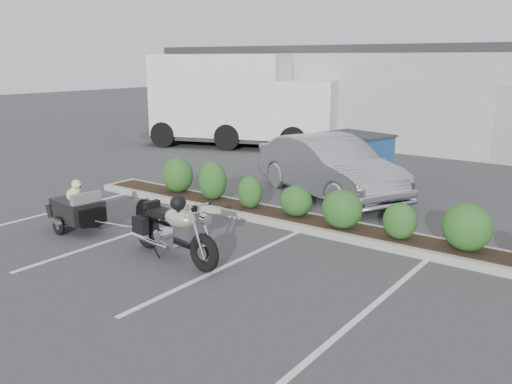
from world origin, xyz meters
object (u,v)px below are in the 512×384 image
Objects in this scene: motorcycle at (173,231)px; dumpster at (357,154)px; sedan at (329,167)px; delivery_truck at (242,103)px; pet_trailer at (77,209)px.

motorcycle is 1.05× the size of dumpster.
delivery_truck is (-6.92, 5.27, 0.96)m from sedan.
dumpster is (-0.56, 8.41, 0.12)m from motorcycle.
motorcycle is at bearing -72.55° from dumpster.
dumpster is at bearing 102.25° from motorcycle.
pet_trailer is 6.28m from sedan.
dumpster is 0.27× the size of delivery_truck.
sedan is (0.00, 5.65, 0.24)m from motorcycle.
delivery_truck is (-6.36, 2.51, 1.09)m from dumpster.
pet_trailer is 8.67m from dumpster.
motorcycle is at bearing 7.86° from pet_trailer.
dumpster is at bearing 83.59° from pet_trailer.
delivery_truck reaches higher than sedan.
delivery_truck is at bearing 119.21° from pet_trailer.
motorcycle is 12.98m from delivery_truck.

